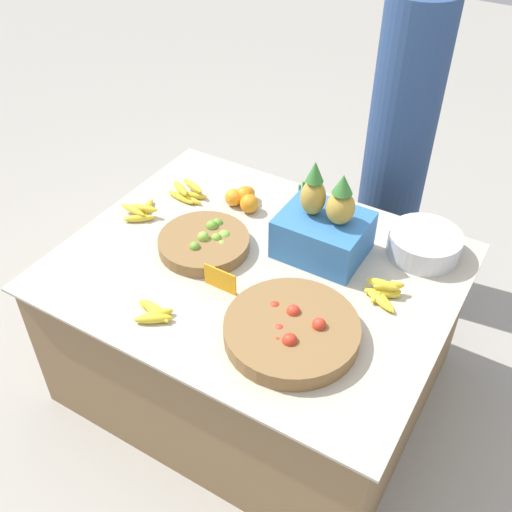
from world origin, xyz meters
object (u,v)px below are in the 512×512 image
object	(u,v)px
price_sign	(220,279)
vendor_person	(398,152)
metal_bowl	(424,244)
lime_bowl	(205,242)
produce_crate	(324,228)
tomato_basket	(292,330)

from	to	relation	value
price_sign	vendor_person	world-z (taller)	vendor_person
metal_bowl	price_sign	world-z (taller)	metal_bowl
price_sign	vendor_person	size ratio (longest dim) A/B	0.08
metal_bowl	price_sign	xyz separation A→B (m)	(-0.57, -0.58, -0.00)
lime_bowl	metal_bowl	bearing A→B (deg)	28.56
lime_bowl	produce_crate	world-z (taller)	produce_crate
metal_bowl	vendor_person	xyz separation A→B (m)	(-0.32, 0.55, 0.04)
tomato_basket	metal_bowl	size ratio (longest dim) A/B	1.62
produce_crate	metal_bowl	bearing A→B (deg)	29.47
metal_bowl	vendor_person	distance (m)	0.63
lime_bowl	metal_bowl	distance (m)	0.86
lime_bowl	vendor_person	xyz separation A→B (m)	(0.44, 0.96, 0.06)
lime_bowl	vendor_person	size ratio (longest dim) A/B	0.22
lime_bowl	vendor_person	world-z (taller)	vendor_person
lime_bowl	produce_crate	size ratio (longest dim) A/B	0.91
lime_bowl	tomato_basket	bearing A→B (deg)	-25.00
produce_crate	vendor_person	world-z (taller)	vendor_person
lime_bowl	metal_bowl	world-z (taller)	metal_bowl
lime_bowl	tomato_basket	world-z (taller)	tomato_basket
lime_bowl	price_sign	world-z (taller)	price_sign
tomato_basket	produce_crate	size ratio (longest dim) A/B	1.16
lime_bowl	produce_crate	bearing A→B (deg)	27.79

